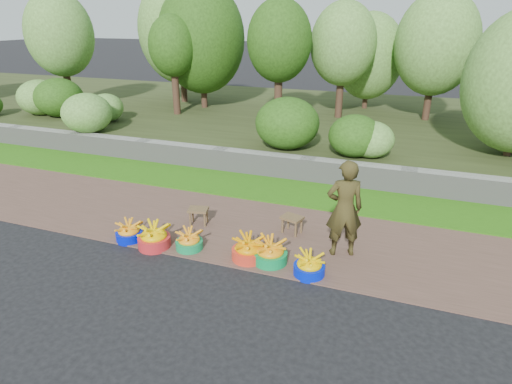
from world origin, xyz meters
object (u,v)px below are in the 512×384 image
(basin_d, at_px, (249,250))
(stool_left, at_px, (198,212))
(basin_a, at_px, (129,232))
(basin_e, at_px, (270,253))
(basin_f, at_px, (309,266))
(stool_right, at_px, (292,220))
(basin_c, at_px, (189,241))
(vendor_woman, at_px, (344,209))
(basin_b, at_px, (154,237))

(basin_d, bearing_deg, stool_left, 147.75)
(basin_a, bearing_deg, basin_e, 3.04)
(basin_a, relative_size, basin_f, 0.97)
(stool_right, bearing_deg, basin_e, -92.78)
(basin_a, bearing_deg, basin_c, 3.88)
(basin_c, bearing_deg, basin_f, -1.82)
(basin_c, bearing_deg, vendor_woman, 16.40)
(basin_d, distance_m, vendor_woman, 1.63)
(basin_b, distance_m, basin_d, 1.63)
(basin_b, xyz_separation_m, basin_c, (0.58, 0.13, -0.03))
(basin_d, bearing_deg, basin_e, 3.50)
(basin_e, xyz_separation_m, vendor_woman, (0.99, 0.64, 0.63))
(basin_b, bearing_deg, stool_right, 31.53)
(basin_c, height_order, basin_d, basin_d)
(vendor_woman, bearing_deg, stool_right, -44.59)
(basin_a, height_order, basin_d, basin_d)
(stool_left, bearing_deg, basin_f, -21.79)
(stool_right, height_order, vendor_woman, vendor_woman)
(stool_left, xyz_separation_m, vendor_woman, (2.65, -0.16, 0.55))
(vendor_woman, bearing_deg, basin_d, 5.14)
(basin_b, xyz_separation_m, basin_d, (1.62, 0.17, -0.00))
(stool_left, bearing_deg, vendor_woman, -3.36)
(basin_a, bearing_deg, basin_b, -6.05)
(basin_d, xyz_separation_m, basin_e, (0.35, 0.02, 0.00))
(basin_b, xyz_separation_m, basin_f, (2.63, 0.07, -0.02))
(basin_c, relative_size, basin_d, 0.84)
(basin_e, bearing_deg, stool_left, 154.23)
(basin_b, bearing_deg, basin_f, 1.48)
(vendor_woman, bearing_deg, basin_f, 44.72)
(stool_left, height_order, vendor_woman, vendor_woman)
(basin_b, bearing_deg, basin_e, 5.50)
(basin_b, distance_m, basin_c, 0.60)
(basin_e, distance_m, vendor_woman, 1.34)
(basin_b, bearing_deg, basin_c, 12.79)
(basin_d, bearing_deg, vendor_woman, 26.28)
(basin_d, relative_size, stool_left, 1.31)
(basin_e, distance_m, basin_f, 0.66)
(basin_c, bearing_deg, stool_left, 107.25)
(basin_e, height_order, stool_left, basin_e)
(basin_f, relative_size, stool_right, 1.11)
(basin_c, height_order, basin_f, basin_f)
(basin_e, relative_size, stool_right, 1.27)
(basin_a, relative_size, basin_e, 0.85)
(basin_b, relative_size, stool_right, 1.29)
(basin_d, height_order, stool_left, basin_d)
(basin_a, height_order, basin_b, basin_b)
(basin_b, xyz_separation_m, stool_left, (0.32, 0.99, 0.09))
(basin_a, distance_m, basin_e, 2.51)
(basin_d, height_order, stool_right, basin_d)
(basin_b, distance_m, stool_right, 2.38)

